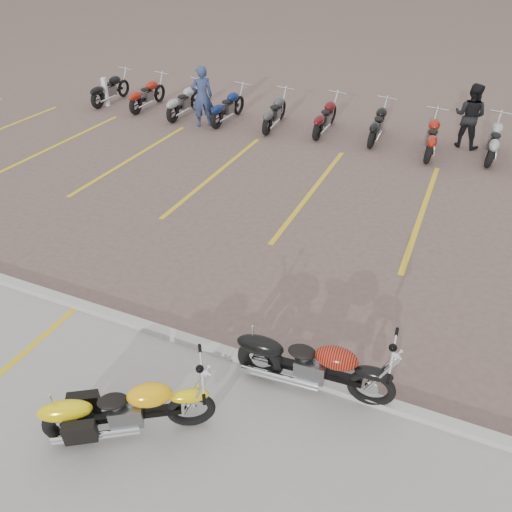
{
  "coord_description": "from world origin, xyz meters",
  "views": [
    {
      "loc": [
        3.3,
        -6.93,
        5.6
      ],
      "look_at": [
        0.35,
        -0.29,
        0.75
      ],
      "focal_mm": 35.0,
      "sensor_mm": 36.0,
      "label": 1
    }
  ],
  "objects_px": {
    "person_a": "(202,97)",
    "person_b": "(470,116)",
    "bollard": "(105,92)",
    "yellow_cruiser": "(126,410)",
    "flame_cruiser": "(311,365)"
  },
  "relations": [
    {
      "from": "person_b",
      "to": "person_a",
      "type": "bearing_deg",
      "value": 26.07
    },
    {
      "from": "person_a",
      "to": "person_b",
      "type": "bearing_deg",
      "value": 151.22
    },
    {
      "from": "person_a",
      "to": "person_b",
      "type": "relative_size",
      "value": 1.03
    },
    {
      "from": "flame_cruiser",
      "to": "person_b",
      "type": "relative_size",
      "value": 1.22
    },
    {
      "from": "person_a",
      "to": "person_b",
      "type": "distance_m",
      "value": 8.2
    },
    {
      "from": "bollard",
      "to": "person_a",
      "type": "bearing_deg",
      "value": -6.45
    },
    {
      "from": "flame_cruiser",
      "to": "bollard",
      "type": "bearing_deg",
      "value": 134.39
    },
    {
      "from": "flame_cruiser",
      "to": "person_a",
      "type": "bearing_deg",
      "value": 122.02
    },
    {
      "from": "person_a",
      "to": "bollard",
      "type": "distance_m",
      "value": 4.37
    },
    {
      "from": "yellow_cruiser",
      "to": "bollard",
      "type": "bearing_deg",
      "value": 96.3
    },
    {
      "from": "flame_cruiser",
      "to": "person_b",
      "type": "distance_m",
      "value": 10.93
    },
    {
      "from": "flame_cruiser",
      "to": "bollard",
      "type": "xyz_separation_m",
      "value": [
        -11.18,
        9.79,
        0.03
      ]
    },
    {
      "from": "person_b",
      "to": "yellow_cruiser",
      "type": "bearing_deg",
      "value": 91.27
    },
    {
      "from": "yellow_cruiser",
      "to": "flame_cruiser",
      "type": "bearing_deg",
      "value": 8.53
    },
    {
      "from": "yellow_cruiser",
      "to": "person_b",
      "type": "bearing_deg",
      "value": 43.43
    }
  ]
}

